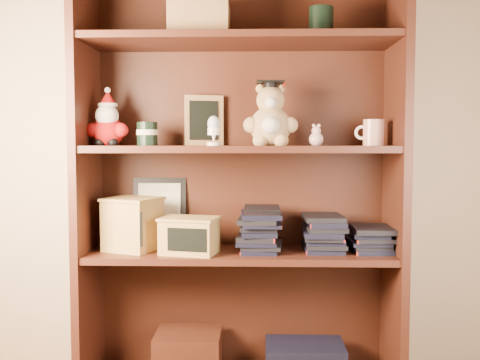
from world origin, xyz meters
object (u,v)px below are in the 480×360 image
(bookcase, at_px, (240,190))
(teacher_mug, at_px, (373,133))
(treats_box, at_px, (133,224))
(grad_teddy_bear, at_px, (270,120))

(bookcase, xyz_separation_m, teacher_mug, (0.50, -0.05, 0.22))
(bookcase, relative_size, teacher_mug, 14.53)
(teacher_mug, xyz_separation_m, treats_box, (-0.91, -0.00, -0.35))
(grad_teddy_bear, distance_m, treats_box, 0.66)
(bookcase, height_order, teacher_mug, bookcase)
(grad_teddy_bear, bearing_deg, teacher_mug, 1.12)
(bookcase, bearing_deg, teacher_mug, -5.78)
(teacher_mug, height_order, treats_box, teacher_mug)
(teacher_mug, bearing_deg, bookcase, 174.22)
(bookcase, bearing_deg, treats_box, -172.81)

